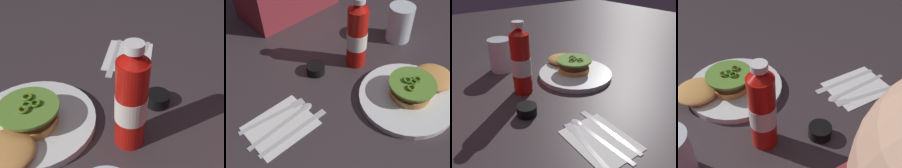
{
  "view_description": "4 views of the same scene",
  "coord_description": "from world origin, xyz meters",
  "views": [
    {
      "loc": [
        0.47,
        0.16,
        0.46
      ],
      "look_at": [
        -0.01,
        0.09,
        0.08
      ],
      "focal_mm": 45.88,
      "sensor_mm": 36.0,
      "label": 1
    },
    {
      "loc": [
        -0.44,
        -0.3,
        0.59
      ],
      "look_at": [
        -0.08,
        0.06,
        0.06
      ],
      "focal_mm": 44.2,
      "sensor_mm": 36.0,
      "label": 2
    },
    {
      "loc": [
        -0.54,
        0.43,
        0.38
      ],
      "look_at": [
        -0.06,
        0.07,
        0.06
      ],
      "focal_mm": 36.88,
      "sensor_mm": 36.0,
      "label": 3
    },
    {
      "loc": [
        0.26,
        0.57,
        0.57
      ],
      "look_at": [
        -0.05,
        0.06,
        0.07
      ],
      "focal_mm": 47.84,
      "sensor_mm": 36.0,
      "label": 4
    }
  ],
  "objects": [
    {
      "name": "condiment_cup",
      "position": [
        -0.05,
        0.19,
        0.01
      ],
      "size": [
        0.06,
        0.06,
        0.03
      ],
      "primitive_type": "cylinder",
      "color": "black",
      "rests_on": "ground_plane"
    },
    {
      "name": "dinner_plate",
      "position": [
        0.06,
        -0.07,
        0.01
      ],
      "size": [
        0.27,
        0.27,
        0.02
      ],
      "primitive_type": "cylinder",
      "color": "white",
      "rests_on": "ground_plane"
    },
    {
      "name": "butter_knife",
      "position": [
        -0.23,
        0.06,
        0.0
      ],
      "size": [
        0.21,
        0.02,
        0.0
      ],
      "color": "silver",
      "rests_on": "napkin"
    },
    {
      "name": "napkin",
      "position": [
        -0.25,
        0.1,
        0.0
      ],
      "size": [
        0.17,
        0.14,
        0.0
      ],
      "primitive_type": "cube",
      "rotation": [
        0.0,
        0.0,
        -0.02
      ],
      "color": "white",
      "rests_on": "ground_plane"
    },
    {
      "name": "fork_utensil",
      "position": [
        -0.23,
        0.14,
        0.0
      ],
      "size": [
        0.19,
        0.04,
        0.0
      ],
      "color": "silver",
      "rests_on": "napkin"
    },
    {
      "name": "ketchup_bottle",
      "position": [
        0.07,
        0.14,
        0.1
      ],
      "size": [
        0.06,
        0.06,
        0.23
      ],
      "color": "#BA120C",
      "rests_on": "ground_plane"
    },
    {
      "name": "ground_plane",
      "position": [
        0.0,
        0.0,
        0.0
      ],
      "size": [
        3.0,
        3.0,
        0.0
      ],
      "primitive_type": "plane",
      "color": "#362E31"
    },
    {
      "name": "spoon_utensil",
      "position": [
        -0.22,
        0.1,
        0.0
      ],
      "size": [
        0.2,
        0.03,
        0.0
      ],
      "color": "silver",
      "rests_on": "napkin"
    },
    {
      "name": "burger_sandwich",
      "position": [
        0.1,
        -0.08,
        0.04
      ],
      "size": [
        0.21,
        0.14,
        0.05
      ],
      "color": "#CD8E48",
      "rests_on": "dinner_plate"
    }
  ]
}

